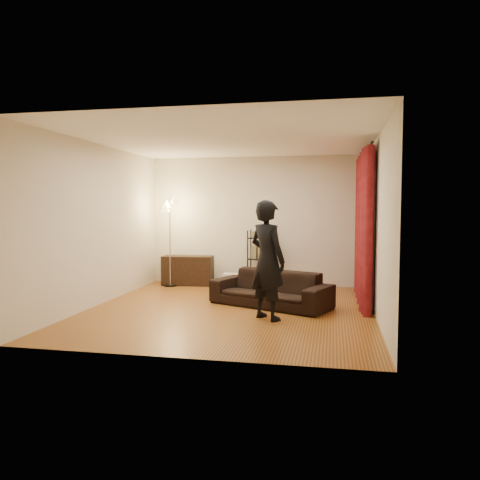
% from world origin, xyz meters
% --- Properties ---
extents(floor, '(5.00, 5.00, 0.00)m').
position_xyz_m(floor, '(0.00, 0.00, 0.00)').
color(floor, '#925B23').
rests_on(floor, ground).
extents(ceiling, '(5.00, 5.00, 0.00)m').
position_xyz_m(ceiling, '(0.00, 0.00, 2.70)').
color(ceiling, white).
rests_on(ceiling, ground).
extents(wall_back, '(5.00, 0.00, 5.00)m').
position_xyz_m(wall_back, '(0.00, 2.50, 1.35)').
color(wall_back, beige).
rests_on(wall_back, ground).
extents(wall_front, '(5.00, 0.00, 5.00)m').
position_xyz_m(wall_front, '(0.00, -2.50, 1.35)').
color(wall_front, beige).
rests_on(wall_front, ground).
extents(wall_left, '(0.00, 5.00, 5.00)m').
position_xyz_m(wall_left, '(-2.25, 0.00, 1.35)').
color(wall_left, beige).
rests_on(wall_left, ground).
extents(wall_right, '(0.00, 5.00, 5.00)m').
position_xyz_m(wall_right, '(2.25, 0.00, 1.35)').
color(wall_right, beige).
rests_on(wall_right, ground).
extents(curtain_rod, '(0.04, 2.65, 0.04)m').
position_xyz_m(curtain_rod, '(2.15, 1.12, 2.58)').
color(curtain_rod, black).
rests_on(curtain_rod, wall_right).
extents(curtain, '(0.22, 2.65, 2.55)m').
position_xyz_m(curtain, '(2.13, 1.12, 1.28)').
color(curtain, maroon).
rests_on(curtain, ground).
extents(sofa, '(2.14, 1.50, 0.58)m').
position_xyz_m(sofa, '(0.60, 0.37, 0.29)').
color(sofa, black).
rests_on(sofa, ground).
extents(person, '(0.76, 0.72, 1.75)m').
position_xyz_m(person, '(0.68, -0.55, 0.87)').
color(person, black).
rests_on(person, ground).
extents(media_cabinet, '(1.08, 0.47, 0.62)m').
position_xyz_m(media_cabinet, '(-1.39, 2.14, 0.31)').
color(media_cabinet, black).
rests_on(media_cabinet, ground).
extents(storage_boxes, '(0.35, 0.29, 0.27)m').
position_xyz_m(storage_boxes, '(-0.46, 2.15, 0.14)').
color(storage_boxes, beige).
rests_on(storage_boxes, ground).
extents(wire_shelf, '(0.57, 0.42, 1.18)m').
position_xyz_m(wire_shelf, '(0.20, 2.13, 0.59)').
color(wire_shelf, black).
rests_on(wire_shelf, ground).
extents(floor_lamp, '(0.37, 0.37, 1.81)m').
position_xyz_m(floor_lamp, '(-1.71, 1.93, 0.91)').
color(floor_lamp, silver).
rests_on(floor_lamp, ground).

